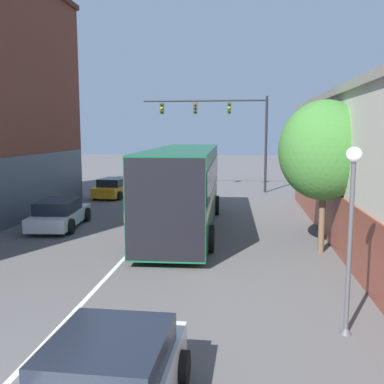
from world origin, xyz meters
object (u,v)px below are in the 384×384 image
object	(u,v)px
bus	(184,184)
parked_car_left_mid	(114,188)
parked_car_left_near	(59,214)
street_lamp	(351,223)
street_tree_near	(325,151)
traffic_signal_gantry	(225,121)

from	to	relation	value
bus	parked_car_left_mid	world-z (taller)	bus
parked_car_left_near	street_lamp	xyz separation A→B (m)	(10.55, -9.75, 1.83)
bus	street_tree_near	size ratio (longest dim) A/B	2.21
traffic_signal_gantry	street_tree_near	world-z (taller)	traffic_signal_gantry
bus	street_lamp	size ratio (longest dim) A/B	2.99
parked_car_left_mid	street_tree_near	size ratio (longest dim) A/B	0.74
traffic_signal_gantry	street_lamp	world-z (taller)	traffic_signal_gantry
parked_car_left_mid	traffic_signal_gantry	world-z (taller)	traffic_signal_gantry
bus	parked_car_left_mid	bearing A→B (deg)	30.83
parked_car_left_mid	bus	bearing A→B (deg)	-141.05
bus	street_lamp	world-z (taller)	street_lamp
parked_car_left_near	parked_car_left_mid	size ratio (longest dim) A/B	1.14
street_lamp	street_tree_near	distance (m)	6.90
parked_car_left_mid	street_lamp	world-z (taller)	street_lamp
parked_car_left_near	street_tree_near	xyz separation A→B (m)	(11.14, -2.99, 3.06)
bus	traffic_signal_gantry	xyz separation A→B (m)	(1.27, 12.87, 3.07)
parked_car_left_near	parked_car_left_mid	world-z (taller)	parked_car_left_near
traffic_signal_gantry	street_lamp	bearing A→B (deg)	-81.12
bus	parked_car_left_mid	distance (m)	11.13
bus	traffic_signal_gantry	distance (m)	13.29
bus	traffic_signal_gantry	bearing A→B (deg)	-7.30
bus	street_lamp	xyz separation A→B (m)	(4.85, -9.99, 0.42)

